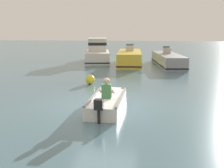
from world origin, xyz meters
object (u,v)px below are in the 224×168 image
at_px(rowboat_with_person, 108,102).
at_px(moored_boat_grey, 168,60).
at_px(moored_boat_white, 98,53).
at_px(mooring_buoy, 90,79).
at_px(moored_boat_yellow, 130,58).

bearing_deg(rowboat_with_person, moored_boat_grey, 77.60).
bearing_deg(moored_boat_white, mooring_buoy, -81.56).
height_order(moored_boat_grey, mooring_buoy, moored_boat_grey).
distance_m(moored_boat_white, mooring_buoy, 10.60).
relative_size(moored_boat_yellow, mooring_buoy, 12.43).
height_order(rowboat_with_person, mooring_buoy, rowboat_with_person).
bearing_deg(rowboat_with_person, mooring_buoy, 109.92).
relative_size(rowboat_with_person, moored_boat_white, 0.71).
height_order(moored_boat_yellow, mooring_buoy, moored_boat_yellow).
distance_m(moored_boat_yellow, mooring_buoy, 9.02).
relative_size(moored_boat_white, moored_boat_grey, 0.75).
distance_m(rowboat_with_person, moored_boat_grey, 13.52).
distance_m(rowboat_with_person, moored_boat_white, 15.34).
xyz_separation_m(rowboat_with_person, moored_boat_yellow, (-0.20, 13.42, 0.27)).
bearing_deg(mooring_buoy, rowboat_with_person, -70.08).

